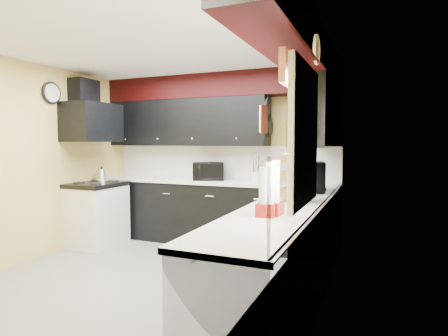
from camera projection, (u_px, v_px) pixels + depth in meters
name	position (u px, v px, depth m)	size (l,w,h in m)	color
ground	(157.00, 276.00, 4.18)	(3.60, 3.60, 0.00)	gray
wall_back	(220.00, 158.00, 5.75)	(3.60, 0.06, 2.50)	#E0C666
wall_right	(324.00, 170.00, 3.41)	(0.06, 3.60, 2.50)	#E0C666
wall_left	(36.00, 162.00, 4.79)	(0.06, 3.60, 2.50)	#E0C666
ceiling	(154.00, 49.00, 4.01)	(3.60, 3.60, 0.06)	white
cab_back	(213.00, 213.00, 5.53)	(3.60, 0.60, 0.90)	black
cab_right	(283.00, 261.00, 3.30)	(0.60, 3.00, 0.90)	black
counter_back	(212.00, 182.00, 5.50)	(3.62, 0.64, 0.04)	white
counter_right	(284.00, 209.00, 3.27)	(0.64, 3.02, 0.04)	white
splash_back	(220.00, 162.00, 5.75)	(3.60, 0.02, 0.50)	white
splash_right	(323.00, 176.00, 3.41)	(0.02, 3.60, 0.50)	white
upper_back	(186.00, 123.00, 5.75)	(2.60, 0.35, 0.70)	black
upper_right	(320.00, 116.00, 4.26)	(0.35, 1.80, 0.70)	black
soffit_back	(216.00, 86.00, 5.51)	(3.60, 0.36, 0.35)	black
soffit_right	(302.00, 47.00, 3.23)	(0.36, 3.24, 0.35)	black
stove	(97.00, 216.00, 5.42)	(0.60, 0.75, 0.86)	white
cooktop	(96.00, 185.00, 5.39)	(0.62, 0.77, 0.06)	black
hood	(92.00, 123.00, 5.35)	(0.50, 0.78, 0.55)	black
hood_duct	(84.00, 93.00, 5.37)	(0.24, 0.40, 0.40)	black
window	(305.00, 135.00, 2.56)	(0.03, 0.86, 0.96)	white
valance	(297.00, 77.00, 2.55)	(0.04, 0.88, 0.20)	red
pan_top	(268.00, 106.00, 5.16)	(0.03, 0.22, 0.40)	black
pan_mid	(265.00, 124.00, 5.05)	(0.03, 0.28, 0.46)	black
pan_low	(270.00, 127.00, 5.30)	(0.03, 0.24, 0.42)	black
cut_board	(263.00, 119.00, 4.94)	(0.03, 0.26, 0.35)	white
baskets	(295.00, 176.00, 3.56)	(0.27, 0.27, 0.50)	brown
clock	(51.00, 93.00, 4.94)	(0.03, 0.30, 0.30)	black
deco_plate	(317.00, 50.00, 3.02)	(0.03, 0.24, 0.24)	white
toaster_oven	(208.00, 171.00, 5.55)	(0.45, 0.38, 0.26)	black
microwave	(306.00, 176.00, 4.32)	(0.60, 0.41, 0.33)	black
utensil_crock	(256.00, 177.00, 5.23)	(0.14, 0.14, 0.15)	white
knife_block	(274.00, 176.00, 5.10)	(0.10, 0.14, 0.21)	black
kettle	(102.00, 175.00, 5.63)	(0.19, 0.19, 0.17)	silver
dispenser_a	(272.00, 189.00, 2.88)	(0.15, 0.15, 0.40)	#5E0303
dispenser_b	(266.00, 191.00, 2.82)	(0.14, 0.14, 0.39)	#5A0E00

